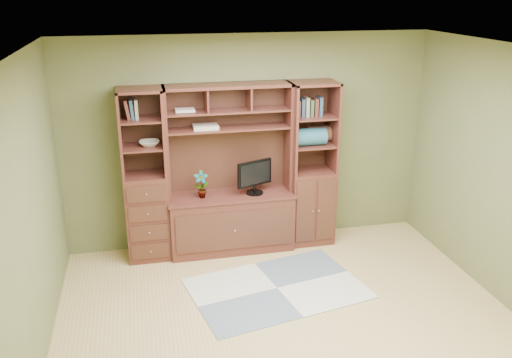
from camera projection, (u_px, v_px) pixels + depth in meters
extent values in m
cube|color=tan|center=(291.00, 325.00, 5.26)|extent=(4.60, 4.10, 0.04)
cube|color=white|center=(298.00, 53.00, 4.38)|extent=(4.60, 4.10, 0.04)
cube|color=olive|center=(248.00, 142.00, 6.66)|extent=(4.50, 0.04, 2.60)
cube|color=olive|center=(396.00, 336.00, 2.99)|extent=(4.50, 0.04, 2.60)
cube|color=olive|center=(26.00, 225.00, 4.37)|extent=(0.04, 4.00, 2.60)
cube|color=#54251D|center=(230.00, 171.00, 6.45)|extent=(1.54, 0.53, 2.05)
cube|color=#54251D|center=(145.00, 176.00, 6.29)|extent=(0.50, 0.45, 2.05)
cube|color=#54251D|center=(311.00, 164.00, 6.70)|extent=(0.55, 0.45, 2.05)
cube|color=#A6ABAC|center=(277.00, 288.00, 5.89)|extent=(2.02, 1.54, 0.01)
cube|color=black|center=(255.00, 171.00, 6.48)|extent=(0.51, 0.37, 0.57)
imported|color=#9D6235|center=(201.00, 185.00, 6.39)|extent=(0.17, 0.12, 0.33)
cube|color=beige|center=(205.00, 127.00, 6.30)|extent=(0.29, 0.21, 0.04)
imported|color=silver|center=(149.00, 143.00, 6.17)|extent=(0.23, 0.23, 0.06)
cube|color=#285B6B|center=(311.00, 137.00, 6.52)|extent=(0.37, 0.21, 0.21)
cube|color=brown|center=(321.00, 134.00, 6.68)|extent=(0.36, 0.20, 0.20)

